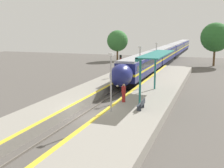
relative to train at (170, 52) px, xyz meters
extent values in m
plane|color=#56514C|center=(0.00, -48.84, -2.22)|extent=(120.00, 120.00, 0.00)
cube|color=slate|center=(-0.72, -48.84, -2.14)|extent=(0.08, 90.00, 0.15)
cube|color=slate|center=(0.72, -48.84, -2.14)|extent=(0.08, 90.00, 0.15)
cube|color=black|center=(0.00, -28.43, -1.57)|extent=(2.40, 17.67, 0.85)
cube|color=navy|center=(0.00, -28.43, -0.71)|extent=(2.73, 19.21, 0.87)
cube|color=yellow|center=(0.00, -28.43, -0.12)|extent=(2.74, 19.21, 0.30)
cube|color=navy|center=(0.00, -28.43, 0.69)|extent=(2.73, 19.21, 1.32)
cube|color=black|center=(0.00, -28.43, 0.62)|extent=(2.76, 17.67, 0.73)
cube|color=#9E9EA3|center=(0.00, -28.43, 1.50)|extent=(2.46, 19.21, 0.30)
cylinder|color=black|center=(-0.72, -35.49, -1.78)|extent=(0.12, 0.87, 0.87)
cylinder|color=black|center=(0.72, -35.49, -1.78)|extent=(0.12, 0.87, 0.87)
cylinder|color=black|center=(-0.72, -33.29, -1.78)|extent=(0.12, 0.87, 0.87)
cylinder|color=black|center=(0.72, -33.29, -1.78)|extent=(0.12, 0.87, 0.87)
cylinder|color=black|center=(-0.72, -23.58, -1.78)|extent=(0.12, 0.87, 0.87)
cylinder|color=black|center=(0.72, -23.58, -1.78)|extent=(0.12, 0.87, 0.87)
cylinder|color=black|center=(-0.72, -21.38, -1.78)|extent=(0.12, 0.87, 0.87)
cylinder|color=black|center=(0.72, -21.38, -1.78)|extent=(0.12, 0.87, 0.87)
ellipsoid|color=navy|center=(0.00, -39.36, 0.10)|extent=(2.62, 3.96, 2.74)
ellipsoid|color=black|center=(0.00, -39.85, 0.55)|extent=(1.91, 2.31, 1.40)
sphere|color=#F9F4CC|center=(0.00, -40.84, -0.90)|extent=(0.24, 0.24, 0.24)
cube|color=black|center=(0.00, -8.43, -1.57)|extent=(2.40, 17.67, 0.85)
cube|color=navy|center=(0.00, -8.43, -0.71)|extent=(2.73, 19.21, 0.87)
cube|color=yellow|center=(0.00, -8.43, -0.12)|extent=(2.74, 19.21, 0.30)
cube|color=navy|center=(0.00, -8.43, 0.69)|extent=(2.73, 19.21, 1.32)
cube|color=black|center=(0.00, -8.43, 0.62)|extent=(2.76, 17.67, 0.73)
cube|color=#9E9EA3|center=(0.00, -8.43, 1.50)|extent=(2.46, 19.21, 0.30)
cylinder|color=black|center=(-0.72, -15.48, -1.78)|extent=(0.12, 0.87, 0.87)
cylinder|color=black|center=(0.72, -15.48, -1.78)|extent=(0.12, 0.87, 0.87)
cylinder|color=black|center=(-0.72, -13.28, -1.78)|extent=(0.12, 0.87, 0.87)
cylinder|color=black|center=(0.72, -13.28, -1.78)|extent=(0.12, 0.87, 0.87)
cylinder|color=black|center=(-0.72, -3.57, -1.78)|extent=(0.12, 0.87, 0.87)
cylinder|color=black|center=(0.72, -3.57, -1.78)|extent=(0.12, 0.87, 0.87)
cylinder|color=black|center=(-0.72, -1.37, -1.78)|extent=(0.12, 0.87, 0.87)
cylinder|color=black|center=(0.72, -1.37, -1.78)|extent=(0.12, 0.87, 0.87)
cube|color=black|center=(0.00, 11.58, -1.57)|extent=(2.40, 17.67, 0.85)
cube|color=navy|center=(0.00, 11.58, -0.71)|extent=(2.73, 19.21, 0.87)
cube|color=yellow|center=(0.00, 11.58, -0.12)|extent=(2.74, 19.21, 0.30)
cube|color=navy|center=(0.00, 11.58, 0.69)|extent=(2.73, 19.21, 1.32)
cube|color=black|center=(0.00, 11.58, 0.62)|extent=(2.76, 17.67, 0.73)
cube|color=#9E9EA3|center=(0.00, 11.58, 1.50)|extent=(2.46, 19.21, 0.30)
cylinder|color=black|center=(-0.72, 4.52, -1.78)|extent=(0.12, 0.87, 0.87)
cylinder|color=black|center=(0.72, 4.52, -1.78)|extent=(0.12, 0.87, 0.87)
cylinder|color=black|center=(-0.72, 6.72, -1.78)|extent=(0.12, 0.87, 0.87)
cylinder|color=black|center=(0.72, 6.72, -1.78)|extent=(0.12, 0.87, 0.87)
cylinder|color=black|center=(-0.72, 16.43, -1.78)|extent=(0.12, 0.87, 0.87)
cylinder|color=black|center=(0.72, 16.43, -1.78)|extent=(0.12, 0.87, 0.87)
cylinder|color=black|center=(-0.72, 18.63, -1.78)|extent=(0.12, 0.87, 0.87)
cylinder|color=black|center=(0.72, 18.63, -1.78)|extent=(0.12, 0.87, 0.87)
cube|color=black|center=(0.00, 31.58, -1.57)|extent=(2.40, 17.67, 0.85)
cube|color=navy|center=(0.00, 31.58, -0.71)|extent=(2.73, 19.21, 0.87)
cube|color=yellow|center=(0.00, 31.58, -0.12)|extent=(2.74, 19.21, 0.30)
cube|color=navy|center=(0.00, 31.58, 0.69)|extent=(2.73, 19.21, 1.32)
cube|color=black|center=(0.00, 31.58, 0.62)|extent=(2.76, 17.67, 0.73)
cube|color=#9E9EA3|center=(0.00, 31.58, 1.50)|extent=(2.46, 19.21, 0.30)
cylinder|color=black|center=(-0.72, 24.53, -1.78)|extent=(0.12, 0.87, 0.87)
cylinder|color=black|center=(0.72, 24.53, -1.78)|extent=(0.12, 0.87, 0.87)
cylinder|color=black|center=(-0.72, 26.73, -1.78)|extent=(0.12, 0.87, 0.87)
cylinder|color=black|center=(0.72, 26.73, -1.78)|extent=(0.12, 0.87, 0.87)
cylinder|color=black|center=(-0.72, 36.44, -1.78)|extent=(0.12, 0.87, 0.87)
cylinder|color=black|center=(0.72, 36.44, -1.78)|extent=(0.12, 0.87, 0.87)
cylinder|color=black|center=(-0.72, 38.64, -1.78)|extent=(0.12, 0.87, 0.87)
cylinder|color=black|center=(0.72, 38.64, -1.78)|extent=(0.12, 0.87, 0.87)
cube|color=gray|center=(4.13, -48.84, -1.77)|extent=(5.10, 64.00, 0.89)
cube|color=yellow|center=(1.78, -48.84, -1.32)|extent=(0.40, 64.00, 0.01)
cube|color=gray|center=(-3.45, -48.84, -1.77)|extent=(3.73, 64.00, 0.89)
cube|color=yellow|center=(-1.78, -48.84, -1.32)|extent=(0.40, 64.00, 0.01)
cube|color=#2D333D|center=(4.54, -48.48, -1.12)|extent=(0.36, 0.06, 0.42)
cube|color=#2D333D|center=(4.54, -47.38, -1.12)|extent=(0.36, 0.06, 0.42)
cube|color=#2D333D|center=(4.54, -47.93, -0.89)|extent=(0.44, 1.46, 0.03)
cube|color=#2D333D|center=(4.74, -47.93, -0.66)|extent=(0.04, 1.46, 0.44)
cube|color=maroon|center=(2.38, -46.01, -0.90)|extent=(0.28, 0.20, 0.86)
cube|color=maroon|center=(2.38, -46.01, -0.13)|extent=(0.36, 0.22, 0.68)
sphere|color=#936B4C|center=(2.38, -46.01, 0.32)|extent=(0.23, 0.23, 0.23)
cylinder|color=#59595E|center=(-2.53, -31.86, -0.53)|extent=(0.14, 0.14, 3.37)
cube|color=black|center=(-2.53, -31.86, 1.50)|extent=(0.28, 0.20, 0.70)
sphere|color=black|center=(-2.53, -31.97, 1.67)|extent=(0.14, 0.14, 0.14)
sphere|color=red|center=(-2.53, -31.97, 1.33)|extent=(0.14, 0.14, 0.14)
cylinder|color=#9E9EA3|center=(2.33, -49.44, 1.04)|extent=(0.12, 0.12, 4.73)
cube|color=silver|center=(2.33, -49.44, 3.52)|extent=(0.36, 0.20, 0.24)
cylinder|color=#9E9EA3|center=(2.33, -39.70, 1.04)|extent=(0.12, 0.12, 4.73)
cube|color=silver|center=(2.33, -39.70, 3.52)|extent=(0.36, 0.20, 0.24)
cylinder|color=#9E9EA3|center=(2.33, -29.96, 1.04)|extent=(0.12, 0.12, 4.73)
cube|color=silver|center=(2.33, -29.96, 3.52)|extent=(0.36, 0.20, 0.24)
cylinder|color=#1E6B66|center=(4.00, -46.17, 0.77)|extent=(0.20, 0.20, 4.19)
cylinder|color=#1E6B66|center=(4.00, -39.06, 0.77)|extent=(0.20, 0.20, 4.19)
cube|color=#1E6B66|center=(4.00, -42.62, 2.96)|extent=(0.24, 10.10, 0.36)
cube|color=#1E6B66|center=(4.90, -42.62, 3.08)|extent=(2.00, 10.10, 0.10)
cylinder|color=brown|center=(-12.38, -4.11, -0.79)|extent=(0.44, 0.44, 2.85)
sphere|color=#337033|center=(-12.38, -4.11, 2.72)|extent=(5.21, 5.21, 5.21)
cylinder|color=brown|center=(10.48, -7.22, -0.39)|extent=(0.44, 0.44, 3.65)
sphere|color=#286028|center=(10.48, -7.22, 3.89)|extent=(6.14, 6.14, 6.14)
camera|label=1|loc=(10.13, -70.96, 5.53)|focal=45.00mm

